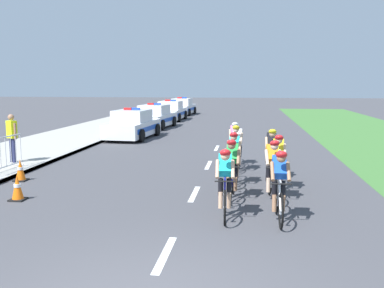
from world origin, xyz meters
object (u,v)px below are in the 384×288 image
Objects in this scene: cyclist_second at (279,184)px; cyclist_third at (232,168)px; cyclist_lead at (225,182)px; police_car_second at (155,117)px; police_car_furthest at (182,107)px; police_car_nearest at (133,125)px; cyclist_fifth at (234,157)px; crowd_barrier_rear at (0,155)px; cyclist_ninth at (235,143)px; traffic_cone_mid at (17,188)px; cyclist_fourth at (272,169)px; traffic_cone_near at (20,170)px; spectator_closest at (12,135)px; cyclist_sixth at (278,161)px; cyclist_seventh at (237,147)px; police_car_third at (171,111)px; cyclist_eighth at (271,153)px.

cyclist_second is 1.00× the size of cyclist_third.
police_car_second reaches higher than cyclist_lead.
police_car_furthest is (-6.58, 29.76, -0.11)m from cyclist_second.
cyclist_third is at bearing -63.63° from police_car_nearest.
cyclist_fifth is 0.74× the size of crowd_barrier_rear.
cyclist_third is at bearing -88.98° from cyclist_ninth.
police_car_furthest is 7.02× the size of traffic_cone_mid.
police_car_furthest is at bearing 101.15° from cyclist_third.
cyclist_third and cyclist_fourth have the same top height.
traffic_cone_near is (-6.23, 1.20, -0.48)m from cyclist_third.
cyclist_lead is 1.03× the size of spectator_closest.
cyclist_third is 0.98m from cyclist_fourth.
cyclist_lead is at bearing -23.94° from traffic_cone_near.
traffic_cone_near is at bearing -176.88° from cyclist_fifth.
cyclist_ninth is at bearing 110.22° from cyclist_sixth.
cyclist_ninth is 2.69× the size of traffic_cone_near.
crowd_barrier_rear is at bearing 177.89° from cyclist_fifth.
cyclist_seventh is 14.17m from police_car_second.
cyclist_ninth reaches higher than crowd_barrier_rear.
cyclist_fifth is 0.38× the size of police_car_nearest.
crowd_barrier_rear is (-7.11, 3.33, -0.14)m from cyclist_lead.
cyclist_fifth is 27.18m from police_car_furthest.
police_car_furthest is 7.02× the size of traffic_cone_near.
cyclist_second is 0.38× the size of police_car_furthest.
cyclist_third and cyclist_ninth have the same top height.
police_car_second reaches higher than cyclist_fourth.
cyclist_fifth is at bearing 90.07° from cyclist_third.
cyclist_lead is 1.00× the size of cyclist_second.
cyclist_sixth is 2.66m from cyclist_seventh.
spectator_closest is (-8.73, 4.99, 0.30)m from cyclist_second.
police_car_nearest is (-5.46, 12.73, -0.11)m from cyclist_lead.
cyclist_seventh is 0.39× the size of police_car_third.
cyclist_fifth is 2.69× the size of traffic_cone_near.
police_car_second is at bearing -90.01° from police_car_third.
traffic_cone_near is at bearing -92.55° from police_car_second.
police_car_third is at bearing 108.50° from cyclist_eighth.
cyclist_sixth is 0.74× the size of crowd_barrier_rear.
cyclist_fifth is at bearing -139.19° from cyclist_eighth.
cyclist_third is at bearing -23.64° from spectator_closest.
cyclist_eighth is 1.00× the size of cyclist_ninth.
police_car_furthest is (0.00, 11.65, 0.00)m from police_car_second.
cyclist_fourth is at bearing -73.68° from police_car_third.
cyclist_fourth is 2.69× the size of traffic_cone_mid.
cyclist_sixth is at bearing -72.39° from police_car_third.
cyclist_fourth is 0.38× the size of police_car_nearest.
police_car_nearest is at bearing 125.81° from cyclist_seventh.
spectator_closest is at bearing -105.36° from police_car_nearest.
traffic_cone_near is 1.00× the size of traffic_cone_mid.
cyclist_ninth is 1.03× the size of spectator_closest.
police_car_nearest is 11.11m from police_car_third.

